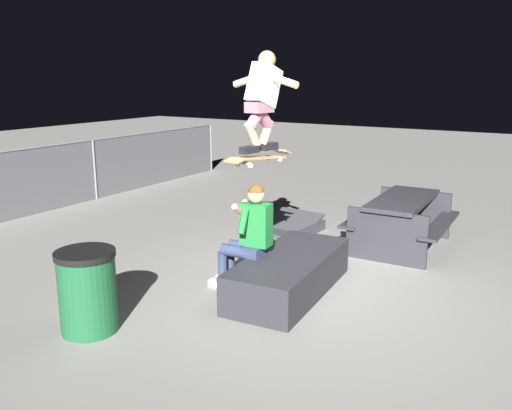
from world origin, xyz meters
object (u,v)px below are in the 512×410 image
Objects in this scene: ledge_box_main at (289,274)px; kicker_ramp at (288,228)px; skater_airborne at (262,97)px; skateboard at (259,158)px; picnic_table_back at (402,214)px; person_sitting_on_ledge at (248,233)px; trash_bin at (88,291)px.

ledge_box_main is 1.98× the size of kicker_ramp.
skater_airborne is 1.14× the size of kicker_ramp.
skateboard is 0.69m from skater_airborne.
skateboard is at bearing 173.75° from skater_airborne.
kicker_ramp is 1.86m from picnic_table_back.
skateboard is 0.60× the size of picnic_table_back.
person_sitting_on_ledge is 2.75m from picnic_table_back.
person_sitting_on_ledge reaches higher than trash_bin.
picnic_table_back is at bearing -23.78° from skateboard.
person_sitting_on_ledge is 2.59m from kicker_ramp.
ledge_box_main is 2.50m from kicker_ramp.
trash_bin is at bearing 155.20° from person_sitting_on_ledge.
person_sitting_on_ledge is at bearing -162.90° from kicker_ramp.
picnic_table_back is at bearing -85.68° from kicker_ramp.
skater_airborne is (0.05, 0.41, 2.02)m from ledge_box_main.
person_sitting_on_ledge is at bearing 170.85° from skater_airborne.
skater_airborne is at bearing -9.15° from person_sitting_on_ledge.
ledge_box_main is at bearing -32.99° from trash_bin.
person_sitting_on_ledge is 1.24× the size of skateboard.
person_sitting_on_ledge is 1.90m from trash_bin.
skater_airborne is at bearing 82.37° from ledge_box_main.
picnic_table_back is (2.33, -0.62, 0.28)m from ledge_box_main.
skateboard is 2.36m from trash_bin.
skateboard reaches higher than kicker_ramp.
skateboard is (-0.00, 0.41, 1.34)m from ledge_box_main.
skater_airborne is 3.16m from kicker_ramp.
ledge_box_main reaches higher than kicker_ramp.
skateboard is 2.77m from kicker_ramp.
kicker_ramp is at bearing 94.32° from picnic_table_back.
person_sitting_on_ledge is 0.74× the size of picnic_table_back.
trash_bin is (-1.96, 0.83, -1.83)m from skater_airborne.
picnic_table_back is at bearing -14.80° from ledge_box_main.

